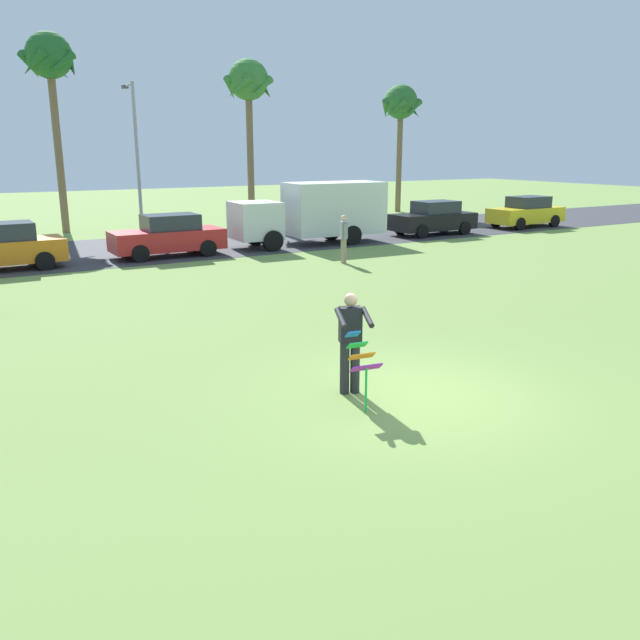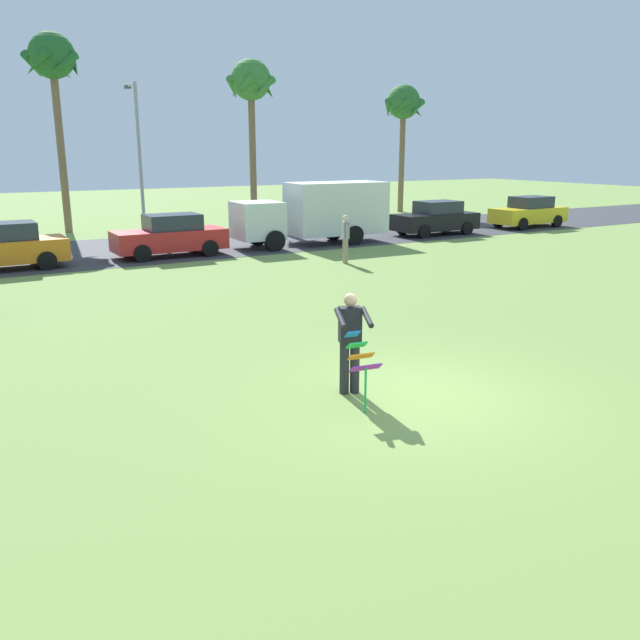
{
  "view_description": "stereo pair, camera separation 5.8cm",
  "coord_description": "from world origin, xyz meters",
  "px_view_note": "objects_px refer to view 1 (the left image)",
  "views": [
    {
      "loc": [
        -6.55,
        -8.08,
        4.02
      ],
      "look_at": [
        -0.9,
        1.66,
        1.05
      ],
      "focal_mm": 36.61,
      "sensor_mm": 36.0,
      "label": 1
    },
    {
      "loc": [
        -6.5,
        -8.11,
        4.02
      ],
      "look_at": [
        -0.9,
        1.66,
        1.05
      ],
      "focal_mm": 36.61,
      "sensor_mm": 36.0,
      "label": 2
    }
  ],
  "objects_px": {
    "parked_car_red": "(168,236)",
    "person_walker_near": "(344,237)",
    "palm_tree_far_left": "(401,107)",
    "streetlight_pole": "(136,149)",
    "palm_tree_right_near": "(50,65)",
    "person_kite_flyer": "(350,339)",
    "kite_held": "(362,359)",
    "parked_car_black": "(433,219)",
    "parked_car_yellow": "(526,212)",
    "palm_tree_centre_far": "(249,87)",
    "parked_truck_white_box": "(317,211)"
  },
  "relations": [
    {
      "from": "parked_car_red",
      "to": "person_walker_near",
      "type": "relative_size",
      "value": 2.44
    },
    {
      "from": "palm_tree_far_left",
      "to": "streetlight_pole",
      "type": "xyz_separation_m",
      "value": [
        -17.64,
        -2.89,
        -2.55
      ]
    },
    {
      "from": "parked_car_red",
      "to": "streetlight_pole",
      "type": "bearing_deg",
      "value": 82.53
    },
    {
      "from": "palm_tree_right_near",
      "to": "person_kite_flyer",
      "type": "bearing_deg",
      "value": -89.3
    },
    {
      "from": "kite_held",
      "to": "palm_tree_right_near",
      "type": "relative_size",
      "value": 0.13
    },
    {
      "from": "kite_held",
      "to": "palm_tree_far_left",
      "type": "relative_size",
      "value": 0.15
    },
    {
      "from": "kite_held",
      "to": "parked_car_black",
      "type": "height_order",
      "value": "parked_car_black"
    },
    {
      "from": "kite_held",
      "to": "person_kite_flyer",
      "type": "bearing_deg",
      "value": 72.17
    },
    {
      "from": "parked_car_red",
      "to": "palm_tree_far_left",
      "type": "xyz_separation_m",
      "value": [
        18.63,
        10.39,
        5.77
      ]
    },
    {
      "from": "streetlight_pole",
      "to": "palm_tree_far_left",
      "type": "bearing_deg",
      "value": 9.31
    },
    {
      "from": "person_kite_flyer",
      "to": "palm_tree_far_left",
      "type": "relative_size",
      "value": 0.22
    },
    {
      "from": "palm_tree_right_near",
      "to": "parked_car_yellow",
      "type": "bearing_deg",
      "value": -24.46
    },
    {
      "from": "streetlight_pole",
      "to": "parked_car_yellow",
      "type": "bearing_deg",
      "value": -22.32
    },
    {
      "from": "kite_held",
      "to": "palm_tree_centre_far",
      "type": "xyz_separation_m",
      "value": [
        9.45,
        25.06,
        6.31
      ]
    },
    {
      "from": "parked_truck_white_box",
      "to": "parked_car_black",
      "type": "bearing_deg",
      "value": -0.01
    },
    {
      "from": "kite_held",
      "to": "parked_truck_white_box",
      "type": "distance_m",
      "value": 18.5
    },
    {
      "from": "parked_car_yellow",
      "to": "person_walker_near",
      "type": "bearing_deg",
      "value": -161.88
    },
    {
      "from": "kite_held",
      "to": "parked_car_yellow",
      "type": "xyz_separation_m",
      "value": [
        21.27,
        16.36,
        -0.05
      ]
    },
    {
      "from": "parked_car_yellow",
      "to": "palm_tree_far_left",
      "type": "relative_size",
      "value": 0.54
    },
    {
      "from": "palm_tree_centre_far",
      "to": "streetlight_pole",
      "type": "distance_m",
      "value": 7.26
    },
    {
      "from": "parked_car_red",
      "to": "parked_truck_white_box",
      "type": "xyz_separation_m",
      "value": [
        6.57,
        0.0,
        0.64
      ]
    },
    {
      "from": "parked_car_red",
      "to": "parked_car_yellow",
      "type": "distance_m",
      "value": 19.24
    },
    {
      "from": "parked_car_yellow",
      "to": "parked_car_red",
      "type": "bearing_deg",
      "value": -180.0
    },
    {
      "from": "parked_truck_white_box",
      "to": "palm_tree_far_left",
      "type": "relative_size",
      "value": 0.85
    },
    {
      "from": "parked_truck_white_box",
      "to": "parked_car_yellow",
      "type": "bearing_deg",
      "value": -0.0
    },
    {
      "from": "parked_car_red",
      "to": "parked_car_yellow",
      "type": "xyz_separation_m",
      "value": [
        19.24,
        0.0,
        0.0
      ]
    },
    {
      "from": "person_kite_flyer",
      "to": "parked_car_black",
      "type": "distance_m",
      "value": 21.59
    },
    {
      "from": "person_kite_flyer",
      "to": "streetlight_pole",
      "type": "distance_m",
      "value": 23.56
    },
    {
      "from": "kite_held",
      "to": "palm_tree_far_left",
      "type": "distance_m",
      "value": 34.28
    },
    {
      "from": "person_kite_flyer",
      "to": "palm_tree_far_left",
      "type": "xyz_separation_m",
      "value": [
        20.45,
        26.09,
        5.59
      ]
    },
    {
      "from": "parked_truck_white_box",
      "to": "parked_car_black",
      "type": "distance_m",
      "value": 6.44
    },
    {
      "from": "palm_tree_right_near",
      "to": "palm_tree_far_left",
      "type": "distance_m",
      "value": 20.81
    },
    {
      "from": "parked_car_yellow",
      "to": "palm_tree_right_near",
      "type": "xyz_separation_m",
      "value": [
        -21.37,
        9.72,
        6.99
      ]
    },
    {
      "from": "kite_held",
      "to": "parked_car_black",
      "type": "relative_size",
      "value": 0.29
    },
    {
      "from": "parked_car_black",
      "to": "palm_tree_centre_far",
      "type": "height_order",
      "value": "palm_tree_centre_far"
    },
    {
      "from": "parked_car_red",
      "to": "parked_car_black",
      "type": "xyz_separation_m",
      "value": [
        12.99,
        -0.0,
        0.0
      ]
    },
    {
      "from": "parked_car_black",
      "to": "parked_car_yellow",
      "type": "relative_size",
      "value": 0.99
    },
    {
      "from": "parked_car_yellow",
      "to": "person_walker_near",
      "type": "xyz_separation_m",
      "value": [
        -14.26,
        -4.67,
        0.16
      ]
    },
    {
      "from": "parked_car_red",
      "to": "palm_tree_centre_far",
      "type": "bearing_deg",
      "value": 49.54
    },
    {
      "from": "palm_tree_centre_far",
      "to": "palm_tree_far_left",
      "type": "distance_m",
      "value": 11.35
    },
    {
      "from": "palm_tree_right_near",
      "to": "palm_tree_centre_far",
      "type": "relative_size",
      "value": 1.08
    },
    {
      "from": "parked_car_black",
      "to": "person_walker_near",
      "type": "relative_size",
      "value": 2.43
    },
    {
      "from": "parked_car_black",
      "to": "person_kite_flyer",
      "type": "bearing_deg",
      "value": -133.33
    },
    {
      "from": "parked_car_red",
      "to": "palm_tree_far_left",
      "type": "height_order",
      "value": "palm_tree_far_left"
    },
    {
      "from": "person_kite_flyer",
      "to": "kite_held",
      "type": "height_order",
      "value": "person_kite_flyer"
    },
    {
      "from": "parked_car_red",
      "to": "person_kite_flyer",
      "type": "bearing_deg",
      "value": -96.63
    },
    {
      "from": "person_kite_flyer",
      "to": "parked_truck_white_box",
      "type": "bearing_deg",
      "value": 61.86
    },
    {
      "from": "parked_car_red",
      "to": "palm_tree_centre_far",
      "type": "distance_m",
      "value": 13.08
    },
    {
      "from": "parked_truck_white_box",
      "to": "palm_tree_right_near",
      "type": "relative_size",
      "value": 0.73
    },
    {
      "from": "parked_truck_white_box",
      "to": "palm_tree_centre_far",
      "type": "xyz_separation_m",
      "value": [
        0.84,
        8.69,
        5.72
      ]
    }
  ]
}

